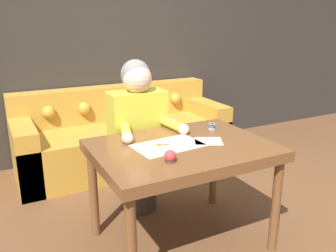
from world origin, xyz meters
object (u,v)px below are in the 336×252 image
(dining_table, at_px, (182,156))
(thread_spool, at_px, (212,126))
(couch, at_px, (123,137))
(person, at_px, (138,135))
(scissors, at_px, (164,145))
(pin_cushion, at_px, (170,156))

(dining_table, height_order, thread_spool, thread_spool)
(couch, xyz_separation_m, person, (-0.22, -0.97, 0.34))
(scissors, distance_m, thread_spool, 0.50)
(person, bearing_deg, pin_cushion, -99.01)
(person, relative_size, pin_cushion, 17.08)
(person, distance_m, scissors, 0.52)
(dining_table, distance_m, pin_cushion, 0.32)
(person, distance_m, pin_cushion, 0.79)
(dining_table, xyz_separation_m, couch, (0.14, 1.53, -0.35))
(couch, distance_m, person, 1.05)
(scissors, height_order, pin_cushion, pin_cushion)
(thread_spool, bearing_deg, person, 141.04)
(dining_table, bearing_deg, pin_cushion, -133.02)
(couch, xyz_separation_m, scissors, (-0.25, -1.48, 0.43))
(dining_table, height_order, couch, couch)
(couch, distance_m, thread_spool, 1.42)
(scissors, bearing_deg, person, 86.68)
(couch, xyz_separation_m, thread_spool, (0.22, -1.33, 0.45))
(scissors, bearing_deg, couch, 80.44)
(dining_table, xyz_separation_m, pin_cushion, (-0.20, -0.22, 0.11))
(person, height_order, scissors, person)
(dining_table, height_order, person, person)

